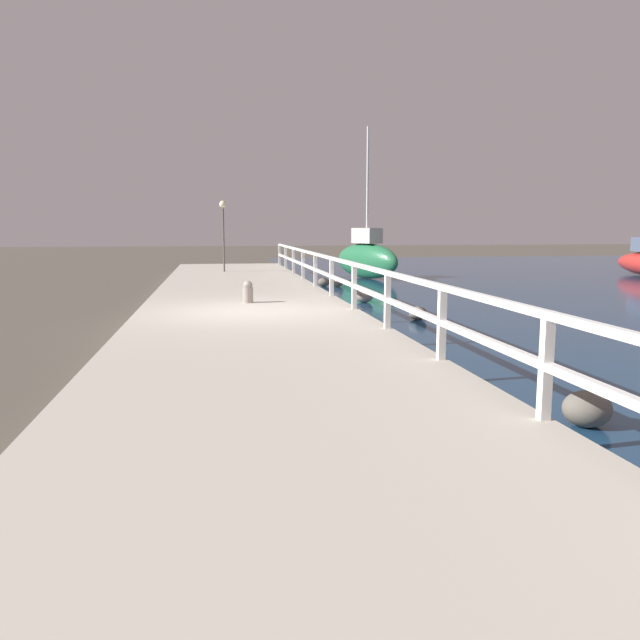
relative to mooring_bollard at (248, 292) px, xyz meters
The scene contains 11 objects.
ground_plane 1.67m from the mooring_bollard, 91.91° to the right, with size 120.00×120.00×0.00m, color #4C473D.
dock_walkway 1.62m from the mooring_bollard, 91.91° to the right, with size 4.79×36.00×0.34m.
railing 2.77m from the mooring_bollard, 34.74° to the right, with size 0.10×32.50×1.02m.
boulder_downstream 7.91m from the mooring_bollard, 66.93° to the left, with size 0.42×0.38×0.31m.
boulder_mid_strip 7.91m from the mooring_bollard, 63.40° to the left, with size 0.49×0.44×0.37m.
boulder_upstream 4.04m from the mooring_bollard, 17.08° to the right, with size 0.42×0.38×0.31m.
boulder_near_dock 4.11m from the mooring_bollard, 33.87° to the left, with size 0.52×0.46×0.39m.
boulder_far_strip 9.52m from the mooring_bollard, 70.75° to the right, with size 0.52×0.47×0.39m.
mooring_bollard is the anchor object (origin of this frame).
dock_lamp 11.04m from the mooring_bollard, 92.11° to the left, with size 0.29×0.29×2.85m.
sailboat_green 11.88m from the mooring_bollard, 62.54° to the left, with size 2.43×4.03×6.16m.
Camera 1 is at (-0.68, -13.29, 2.11)m, focal length 35.00 mm.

